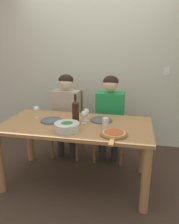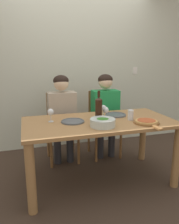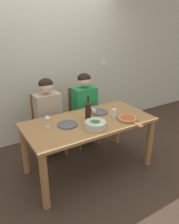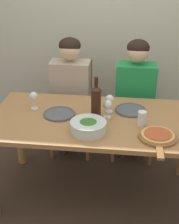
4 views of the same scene
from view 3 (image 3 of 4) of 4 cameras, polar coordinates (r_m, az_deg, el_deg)
The scene contains 16 objects.
ground_plane at distance 3.30m, azimuth -0.11°, elevation -14.34°, with size 40.00×40.00×0.00m, color #3D2D23.
back_wall at distance 3.86m, azimuth -10.42°, elevation 12.69°, with size 10.00×0.06×2.70m.
dining_table at distance 2.97m, azimuth -0.12°, elevation -4.61°, with size 1.72×0.87×0.76m.
chair_left at distance 3.51m, azimuth -11.11°, elevation -2.55°, with size 0.42×0.42×0.98m.
chair_right at distance 3.75m, azimuth -2.01°, elevation -0.44°, with size 0.42×0.42×0.98m.
person_woman at distance 3.32m, azimuth -10.68°, elevation 0.28°, with size 0.47×0.51×1.24m.
person_man at distance 3.57m, azimuth -1.14°, elevation 2.30°, with size 0.47×0.51×1.24m.
wine_bottle at distance 2.86m, azimuth -0.36°, elevation 0.36°, with size 0.08×0.08×0.34m.
broccoli_bowl at distance 2.71m, azimuth 1.55°, elevation -3.27°, with size 0.27×0.27×0.09m.
dinner_plate_left at distance 2.80m, azimuth -5.78°, elevation -3.29°, with size 0.26×0.26×0.02m.
dinner_plate_right at distance 3.17m, azimuth 2.49°, elevation -0.02°, with size 0.26×0.26×0.02m.
pizza_on_board at distance 2.98m, azimuth 10.05°, elevation -1.77°, with size 0.28×0.42×0.04m.
wine_glass_left at distance 2.75m, azimuth -10.99°, elevation -1.89°, with size 0.07×0.07×0.15m.
wine_glass_right at distance 3.02m, azimuth 0.13°, elevation 0.76°, with size 0.07×0.07×0.15m.
wine_glass_centre at distance 2.93m, azimuth 1.00°, elevation 0.12°, with size 0.07×0.07×0.15m.
water_tumbler at distance 3.01m, azimuth 6.40°, elevation -0.32°, with size 0.07×0.07×0.12m.
Camera 3 is at (-1.38, -2.26, 1.97)m, focal length 35.00 mm.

